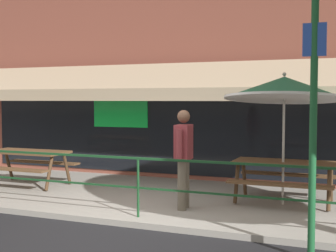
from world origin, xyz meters
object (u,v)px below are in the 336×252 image
Objects in this scene: picnic_table_centre at (284,170)px; street_sign_pole at (314,104)px; patio_umbrella_centre at (284,89)px; picnic_table_left at (28,158)px; pedestrian_walking at (184,154)px.

street_sign_pole is at bearing -74.98° from picnic_table_centre.
picnic_table_left is at bearing -177.92° from patio_umbrella_centre.
picnic_table_left is at bearing -176.81° from picnic_table_centre.
patio_umbrella_centre reaches higher than picnic_table_centre.
patio_umbrella_centre is at bearing 33.64° from pedestrian_walking.
picnic_table_centre is (5.49, 0.31, 0.00)m from picnic_table_left.
pedestrian_walking is (3.96, -0.82, 0.35)m from picnic_table_left.
street_sign_pole is at bearing -74.39° from patio_umbrella_centre.
street_sign_pole is at bearing -34.48° from pedestrian_walking.
patio_umbrella_centre is 0.64× the size of street_sign_pole.
picnic_table_left is at bearing 159.12° from street_sign_pole.
picnic_table_centre is 0.48× the size of street_sign_pole.
picnic_table_centre is 0.75× the size of patio_umbrella_centre.
picnic_table_centre is at bearing 3.19° from picnic_table_left.
street_sign_pole is (0.72, -2.67, 1.23)m from picnic_table_centre.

